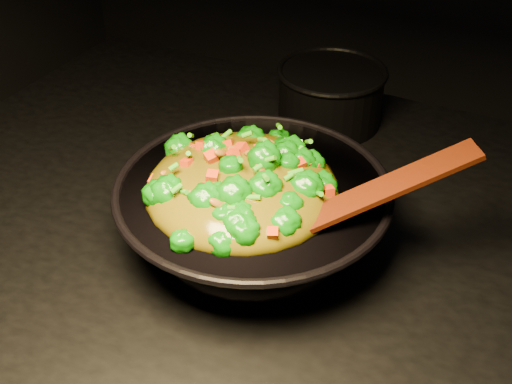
% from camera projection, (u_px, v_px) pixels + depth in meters
% --- Properties ---
extents(stovetop, '(1.20, 0.90, 0.90)m').
position_uv_depth(stovetop, '(249.00, 375.00, 1.31)').
color(stovetop, black).
rests_on(stovetop, ground).
extents(wok, '(0.39, 0.39, 0.11)m').
position_uv_depth(wok, '(253.00, 217.00, 0.92)').
color(wok, black).
rests_on(wok, stovetop).
extents(stir_fry, '(0.27, 0.27, 0.09)m').
position_uv_depth(stir_fry, '(242.00, 164.00, 0.85)').
color(stir_fry, '#107308').
rests_on(stir_fry, wok).
extents(spatula, '(0.23, 0.18, 0.11)m').
position_uv_depth(spatula, '(376.00, 192.00, 0.81)').
color(spatula, '#371605').
rests_on(spatula, wok).
extents(back_pot, '(0.24, 0.24, 0.11)m').
position_uv_depth(back_pot, '(330.00, 96.00, 1.21)').
color(back_pot, black).
rests_on(back_pot, stovetop).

